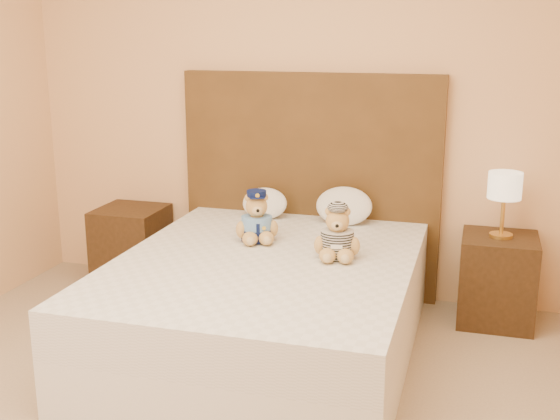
# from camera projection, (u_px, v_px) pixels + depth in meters

# --- Properties ---
(room_walls) EXTENTS (4.04, 4.52, 2.72)m
(room_walls) POSITION_uv_depth(u_px,v_px,m) (209.00, 20.00, 2.84)
(room_walls) COLOR #E4AF7C
(room_walls) RESTS_ON ground
(bed) EXTENTS (1.60, 2.00, 0.55)m
(bed) POSITION_uv_depth(u_px,v_px,m) (265.00, 305.00, 3.92)
(bed) COLOR white
(bed) RESTS_ON ground
(headboard) EXTENTS (1.75, 0.08, 1.50)m
(headboard) POSITION_uv_depth(u_px,v_px,m) (310.00, 185.00, 4.74)
(headboard) COLOR #533719
(headboard) RESTS_ON ground
(nightstand_left) EXTENTS (0.45, 0.45, 0.55)m
(nightstand_left) POSITION_uv_depth(u_px,v_px,m) (132.00, 246.00, 5.00)
(nightstand_left) COLOR #3C2513
(nightstand_left) RESTS_ON ground
(nightstand_right) EXTENTS (0.45, 0.45, 0.55)m
(nightstand_right) POSITION_uv_depth(u_px,v_px,m) (497.00, 279.00, 4.32)
(nightstand_right) COLOR #3C2513
(nightstand_right) RESTS_ON ground
(lamp) EXTENTS (0.20, 0.20, 0.40)m
(lamp) POSITION_uv_depth(u_px,v_px,m) (505.00, 189.00, 4.18)
(lamp) COLOR gold
(lamp) RESTS_ON nightstand_right
(teddy_police) EXTENTS (0.34, 0.34, 0.31)m
(teddy_police) POSITION_uv_depth(u_px,v_px,m) (257.00, 216.00, 4.13)
(teddy_police) COLOR tan
(teddy_police) RESTS_ON bed
(teddy_prisoner) EXTENTS (0.30, 0.29, 0.30)m
(teddy_prisoner) POSITION_uv_depth(u_px,v_px,m) (337.00, 232.00, 3.82)
(teddy_prisoner) COLOR tan
(teddy_prisoner) RESTS_ON bed
(pillow_left) EXTENTS (0.31, 0.20, 0.22)m
(pillow_left) POSITION_uv_depth(u_px,v_px,m) (265.00, 202.00, 4.67)
(pillow_left) COLOR white
(pillow_left) RESTS_ON bed
(pillow_right) EXTENTS (0.37, 0.24, 0.26)m
(pillow_right) POSITION_uv_depth(u_px,v_px,m) (344.00, 204.00, 4.52)
(pillow_right) COLOR white
(pillow_right) RESTS_ON bed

